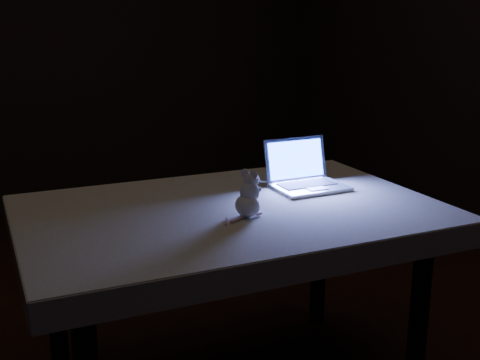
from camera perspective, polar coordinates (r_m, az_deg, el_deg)
back_wall at (r=4.23m, az=-19.97°, el=14.47°), size 4.50×0.04×2.60m
table at (r=2.09m, az=-0.82°, el=-11.61°), size 1.37×1.00×0.67m
tablecloth at (r=1.98m, az=0.40°, el=-3.65°), size 1.40×0.99×0.08m
laptop at (r=2.16m, az=6.72°, el=1.33°), size 0.28×0.26×0.17m
plush_mouse at (r=1.84m, az=0.72°, el=-1.33°), size 0.11×0.11×0.15m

